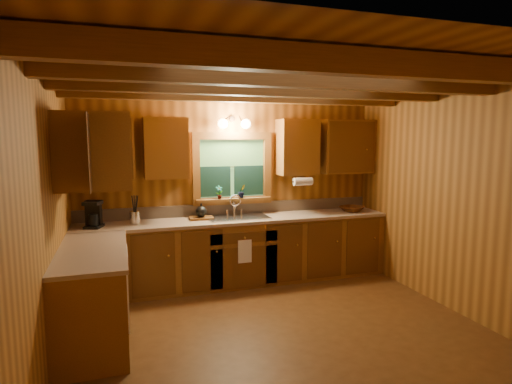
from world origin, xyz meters
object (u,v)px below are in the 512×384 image
object	(u,v)px
coffee_maker	(93,214)
cutting_board	(201,218)
sink	(238,221)
wicker_basket	(352,209)

from	to	relation	value
coffee_maker	cutting_board	xyz separation A→B (m)	(1.33, 0.10, -0.15)
sink	cutting_board	distance (m)	0.49
sink	coffee_maker	size ratio (longest dim) A/B	2.53
coffee_maker	sink	bearing A→B (deg)	20.56
cutting_board	wicker_basket	distance (m)	2.21
sink	cutting_board	bearing A→B (deg)	173.76
coffee_maker	wicker_basket	distance (m)	3.54
coffee_maker	cutting_board	world-z (taller)	coffee_maker
coffee_maker	wicker_basket	bearing A→B (deg)	18.82
wicker_basket	sink	bearing A→B (deg)	177.98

